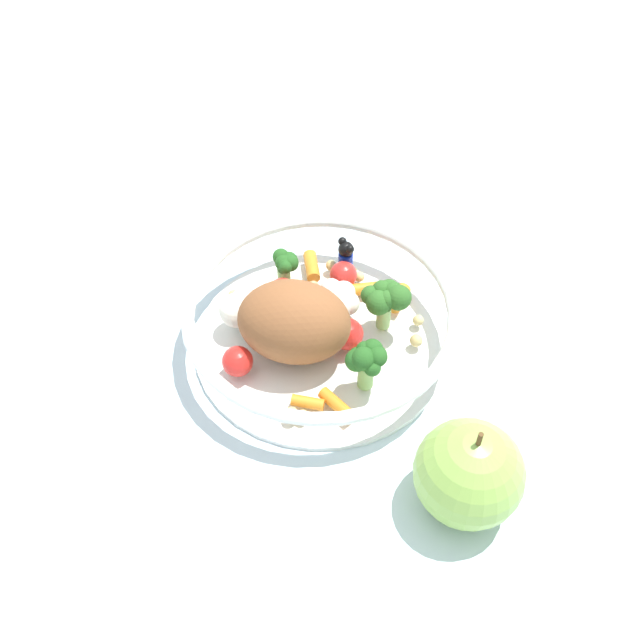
{
  "coord_description": "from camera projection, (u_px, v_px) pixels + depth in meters",
  "views": [
    {
      "loc": [
        -0.12,
        -0.38,
        0.48
      ],
      "look_at": [
        0.01,
        0.0,
        0.03
      ],
      "focal_mm": 39.03,
      "sensor_mm": 36.0,
      "label": 1
    }
  ],
  "objects": [
    {
      "name": "food_container",
      "position": [
        312.0,
        317.0,
        0.6
      ],
      "size": [
        0.24,
        0.24,
        0.08
      ],
      "color": "white",
      "rests_on": "ground_plane"
    },
    {
      "name": "loose_apple",
      "position": [
        469.0,
        473.0,
        0.5
      ],
      "size": [
        0.08,
        0.08,
        0.09
      ],
      "color": "#8CB74C",
      "rests_on": "ground_plane"
    },
    {
      "name": "ground_plane",
      "position": [
        308.0,
        346.0,
        0.63
      ],
      "size": [
        2.4,
        2.4,
        0.0
      ],
      "primitive_type": "plane",
      "color": "silver"
    }
  ]
}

